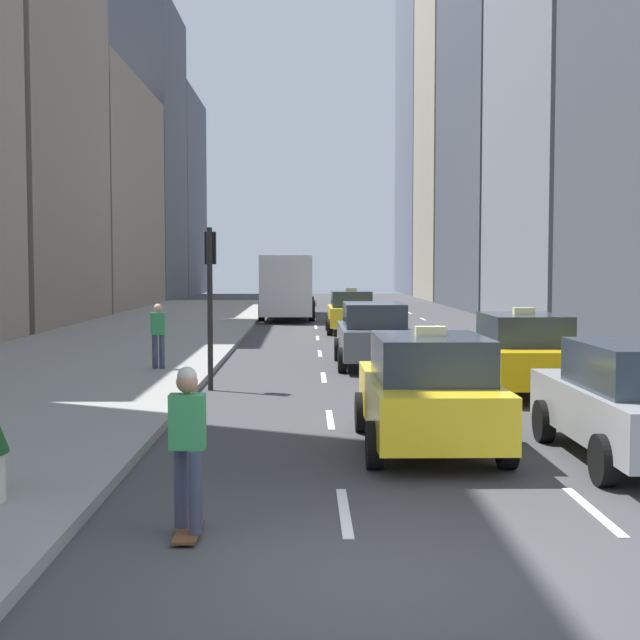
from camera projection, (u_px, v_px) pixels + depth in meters
name	position (u px, v px, depth m)	size (l,w,h in m)	color
ground_plane	(376.00, 574.00, 7.98)	(160.00, 160.00, 0.00)	#3D3D3F
sidewalk_left	(144.00, 334.00, 34.81)	(8.00, 66.00, 0.15)	gray
lane_markings	(399.00, 345.00, 30.97)	(5.72, 56.00, 0.01)	white
building_row_left	(64.00, 135.00, 49.14)	(6.00, 85.96, 26.14)	gray
building_row_right	(502.00, 71.00, 57.21)	(6.00, 89.14, 36.53)	slate
taxi_second	(351.00, 312.00, 36.47)	(2.02, 4.40, 1.87)	yellow
taxi_third	(521.00, 353.00, 19.16)	(2.02, 4.40, 1.87)	yellow
taxi_fourth	(428.00, 391.00, 13.34)	(2.02, 4.40, 1.87)	yellow
sedan_black_near	(637.00, 401.00, 12.44)	(2.02, 4.56, 1.69)	#9EA0A5
sedan_silver_behind	(373.00, 334.00, 24.32)	(2.02, 4.77, 1.75)	#565B66
city_bus	(288.00, 284.00, 47.40)	(2.80, 11.61, 3.25)	silver
skateboarder	(188.00, 443.00, 9.02)	(0.36, 0.80, 1.75)	brown
pedestrian_far_walking	(158.00, 332.00, 22.57)	(0.36, 0.22, 1.65)	#383D51
traffic_light_pole	(210.00, 282.00, 19.66)	(0.24, 0.42, 3.60)	black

